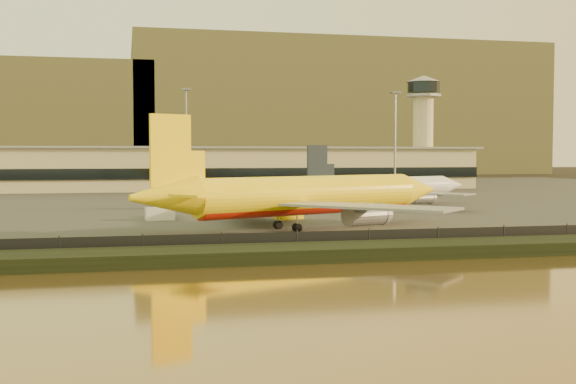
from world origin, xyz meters
name	(u,v)px	position (x,y,z in m)	size (l,w,h in m)	color
ground	(320,239)	(0.00, 0.00, 0.00)	(900.00, 900.00, 0.00)	black
embankment	(363,251)	(0.00, -17.00, 0.70)	(320.00, 7.00, 1.40)	black
tarmac	(222,196)	(0.00, 95.00, 0.10)	(320.00, 220.00, 0.20)	#2D2D2D
perimeter_fence	(351,241)	(0.00, -13.00, 1.30)	(300.00, 0.05, 2.20)	black
terminal_building	(158,169)	(-14.52, 125.55, 6.25)	(202.00, 25.00, 12.60)	#C6B789
control_tower	(423,120)	(70.00, 131.00, 21.66)	(11.20, 11.20, 35.50)	#C6B789
apron_light_masts	(297,132)	(15.00, 75.00, 15.70)	(152.20, 12.20, 25.40)	slate
distant_hills	(131,118)	(-20.74, 340.00, 31.39)	(470.00, 160.00, 70.00)	brown
dhl_cargo_jet	(304,196)	(0.38, 9.92, 4.75)	(48.96, 46.32, 15.24)	yellow
white_narrowbody_jet	(386,188)	(26.96, 49.17, 3.80)	(40.81, 38.70, 12.07)	white
gse_vehicle_yellow	(289,213)	(1.80, 25.27, 1.20)	(4.44, 2.00, 2.00)	yellow
gse_vehicle_white	(160,214)	(-18.43, 28.17, 1.21)	(4.47, 2.01, 2.01)	white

